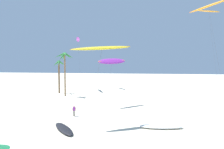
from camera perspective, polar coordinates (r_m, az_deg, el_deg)
palm_tree_0 at (r=48.48m, az=-13.99°, el=4.25°), size 5.03×4.77×10.87m
palm_tree_1 at (r=53.96m, az=-15.59°, el=1.88°), size 3.47×3.48×9.01m
flying_kite_0 at (r=25.49m, az=-3.13°, el=7.94°), size 7.74×9.98×10.80m
flying_kite_1 at (r=36.89m, az=0.03°, el=4.02°), size 5.55×5.81×9.37m
flying_kite_4 at (r=60.04m, az=-10.19°, el=10.30°), size 3.80×6.93×16.07m
flying_kite_5 at (r=39.09m, az=26.94°, el=17.83°), size 6.00×9.95×18.91m
flying_kite_6 at (r=58.78m, az=27.00°, el=16.55°), size 6.10×3.30×22.49m
flying_kite_7 at (r=63.67m, az=-2.68°, el=8.11°), size 3.96×11.71×14.14m
grounded_kite_1 at (r=24.79m, az=-14.24°, el=-15.45°), size 4.54×4.90×0.34m
grounded_kite_2 at (r=25.47m, az=14.55°, el=-14.83°), size 5.50×2.09×0.44m
person_near_left at (r=30.29m, az=-11.30°, el=-10.48°), size 0.46×0.32×1.67m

